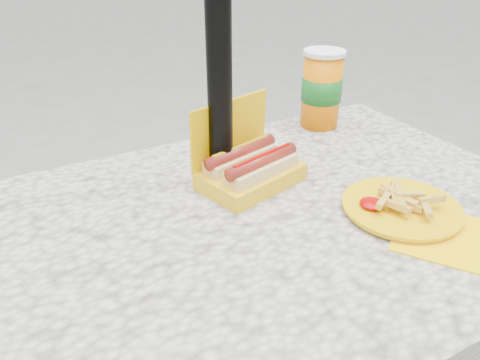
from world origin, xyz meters
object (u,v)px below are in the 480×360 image
soda_cup (322,89)px  hotdog_box (249,167)px  fries_plate (404,209)px  umbrella_pole (218,13)px

soda_cup → hotdog_box: bearing=-149.6°
fries_plate → soda_cup: bearing=73.6°
fries_plate → umbrella_pole: bearing=131.5°
fries_plate → soda_cup: (0.13, 0.44, 0.09)m
umbrella_pole → fries_plate: bearing=-48.5°
umbrella_pole → fries_plate: (0.25, -0.28, -0.34)m
umbrella_pole → hotdog_box: (0.05, -0.03, -0.31)m
soda_cup → umbrella_pole: bearing=-157.2°
hotdog_box → soda_cup: (0.33, 0.19, 0.06)m
umbrella_pole → soda_cup: size_ratio=10.71×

